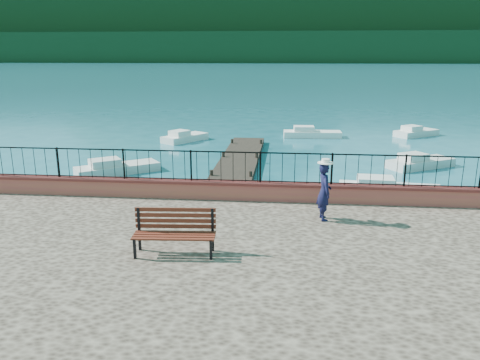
% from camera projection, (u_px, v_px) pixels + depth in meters
% --- Properties ---
extents(ground, '(2000.00, 2000.00, 0.00)m').
position_uv_depth(ground, '(262.00, 291.00, 11.60)').
color(ground, '#19596B').
rests_on(ground, ground).
extents(parapet, '(28.00, 0.46, 0.58)m').
position_uv_depth(parapet, '(269.00, 191.00, 14.76)').
color(parapet, '#A2543A').
rests_on(parapet, promenade).
extents(railing, '(27.00, 0.05, 0.95)m').
position_uv_depth(railing, '(270.00, 168.00, 14.56)').
color(railing, black).
rests_on(railing, parapet).
extents(dock, '(2.00, 16.00, 0.30)m').
position_uv_depth(dock, '(236.00, 169.00, 23.28)').
color(dock, '#2D231C').
rests_on(dock, ground).
extents(far_forest, '(900.00, 60.00, 18.00)m').
position_uv_depth(far_forest, '(289.00, 48.00, 297.24)').
color(far_forest, black).
rests_on(far_forest, ground).
extents(foothills, '(900.00, 120.00, 44.00)m').
position_uv_depth(foothills, '(289.00, 31.00, 351.43)').
color(foothills, black).
rests_on(foothills, ground).
extents(park_bench, '(1.93, 0.75, 1.05)m').
position_uv_depth(park_bench, '(175.00, 241.00, 10.78)').
color(park_bench, black).
rests_on(park_bench, promenade).
extents(person, '(0.49, 0.65, 1.62)m').
position_uv_depth(person, '(324.00, 192.00, 12.92)').
color(person, black).
rests_on(person, promenade).
extents(hat, '(0.44, 0.44, 0.12)m').
position_uv_depth(hat, '(326.00, 161.00, 12.69)').
color(hat, white).
rests_on(hat, person).
extents(boat_0, '(3.97, 3.39, 0.80)m').
position_uv_depth(boat_0, '(117.00, 165.00, 22.91)').
color(boat_0, silver).
rests_on(boat_0, ground).
extents(boat_1, '(4.20, 1.62, 0.80)m').
position_uv_depth(boat_1, '(391.00, 187.00, 19.24)').
color(boat_1, silver).
rests_on(boat_1, ground).
extents(boat_2, '(3.74, 2.93, 0.80)m').
position_uv_depth(boat_2, '(421.00, 160.00, 24.08)').
color(boat_2, silver).
rests_on(boat_2, ground).
extents(boat_3, '(2.89, 3.41, 0.80)m').
position_uv_depth(boat_3, '(185.00, 135.00, 31.29)').
color(boat_3, silver).
rests_on(boat_3, ground).
extents(boat_4, '(4.02, 1.46, 0.80)m').
position_uv_depth(boat_4, '(312.00, 132.00, 32.75)').
color(boat_4, white).
rests_on(boat_4, ground).
extents(boat_5, '(3.43, 2.95, 0.80)m').
position_uv_depth(boat_5, '(416.00, 130.00, 33.23)').
color(boat_5, silver).
rests_on(boat_5, ground).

